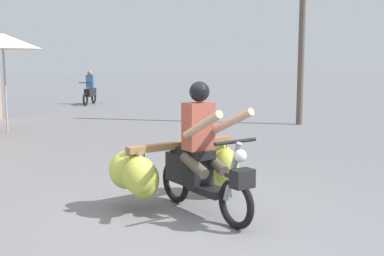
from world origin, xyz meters
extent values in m
plane|color=slate|center=(0.00, 0.00, 0.00)|extent=(120.00, 120.00, 0.00)
torus|color=black|center=(0.53, 0.00, 0.28)|extent=(0.33, 0.53, 0.56)
torus|color=black|center=(-0.02, 1.07, 0.28)|extent=(0.33, 0.53, 0.56)
cube|color=black|center=(0.30, 0.44, 0.32)|extent=(0.47, 0.61, 0.08)
cube|color=black|center=(0.12, 0.80, 0.50)|extent=(0.54, 0.70, 0.36)
cube|color=black|center=(0.15, 0.73, 0.72)|extent=(0.51, 0.65, 0.10)
cylinder|color=gray|center=(0.50, 0.05, 0.62)|extent=(0.19, 0.28, 0.69)
cylinder|color=black|center=(0.52, 0.02, 0.96)|extent=(0.52, 0.29, 0.04)
sphere|color=silver|center=(0.56, -0.05, 0.82)|extent=(0.14, 0.14, 0.14)
cube|color=black|center=(0.57, -0.09, 0.58)|extent=(0.29, 0.25, 0.20)
cube|color=black|center=(0.53, 0.00, 0.58)|extent=(0.22, 0.29, 0.04)
cube|color=olive|center=(0.05, 0.93, 0.78)|extent=(1.38, 0.78, 0.08)
cube|color=olive|center=(-0.04, 1.09, 0.75)|extent=(1.24, 0.69, 0.06)
ellipsoid|color=#C0CB50|center=(0.62, 1.34, 0.39)|extent=(0.52, 0.49, 0.60)
cylinder|color=#998459|center=(0.62, 1.34, 0.73)|extent=(0.02, 0.02, 0.12)
ellipsoid|color=#B8C248|center=(-0.49, 0.56, 0.49)|extent=(0.50, 0.47, 0.45)
cylinder|color=#998459|center=(-0.49, 0.56, 0.74)|extent=(0.02, 0.02, 0.10)
ellipsoid|color=#B0BA40|center=(0.66, 1.16, 0.43)|extent=(0.47, 0.47, 0.49)
cylinder|color=#998459|center=(0.66, 1.16, 0.72)|extent=(0.02, 0.02, 0.15)
ellipsoid|color=#BEC84E|center=(-0.64, 0.89, 0.49)|extent=(0.51, 0.48, 0.47)
cylinder|color=#998459|center=(-0.64, 0.89, 0.74)|extent=(0.02, 0.02, 0.10)
ellipsoid|color=#B0BB40|center=(-0.43, 0.71, 0.40)|extent=(0.46, 0.44, 0.47)
cylinder|color=#998459|center=(-0.43, 0.71, 0.70)|extent=(0.02, 0.02, 0.19)
ellipsoid|color=#ADB73D|center=(0.48, 1.47, 0.42)|extent=(0.43, 0.41, 0.60)
cylinder|color=#998459|center=(0.48, 1.47, 0.74)|extent=(0.02, 0.02, 0.10)
cube|color=#994738|center=(0.21, 0.62, 1.05)|extent=(0.40, 0.35, 0.56)
sphere|color=black|center=(0.22, 0.60, 1.46)|extent=(0.24, 0.24, 0.24)
cylinder|color=tan|center=(0.54, 0.41, 1.11)|extent=(0.45, 0.66, 0.39)
cylinder|color=tan|center=(0.19, 0.23, 1.11)|extent=(0.37, 0.70, 0.39)
cylinder|color=#4C4238|center=(0.39, 0.58, 0.62)|extent=(0.32, 0.45, 0.27)
cylinder|color=#4C4238|center=(0.14, 0.45, 0.62)|extent=(0.32, 0.45, 0.27)
torus|color=black|center=(-2.29, 14.66, 0.26)|extent=(0.20, 0.52, 0.52)
torus|color=black|center=(-2.04, 15.73, 0.26)|extent=(0.20, 0.52, 0.52)
cube|color=black|center=(-2.14, 15.30, 0.50)|extent=(0.44, 0.93, 0.32)
cylinder|color=black|center=(-2.28, 14.71, 0.92)|extent=(0.49, 0.15, 0.04)
cube|color=#386699|center=(-2.14, 15.32, 0.95)|extent=(0.34, 0.26, 0.52)
sphere|color=#9E7051|center=(-2.14, 15.30, 1.30)|extent=(0.20, 0.20, 0.20)
cylinder|color=#99999E|center=(-3.66, 7.66, 1.10)|extent=(0.05, 0.05, 2.20)
cone|color=beige|center=(-3.66, 7.66, 2.29)|extent=(1.91, 1.91, 0.38)
cylinder|color=brown|center=(4.23, 8.17, 3.36)|extent=(0.18, 0.18, 6.72)
camera|label=1|loc=(-0.61, -4.95, 1.83)|focal=45.12mm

